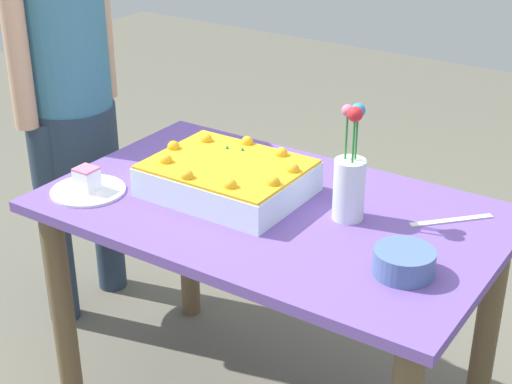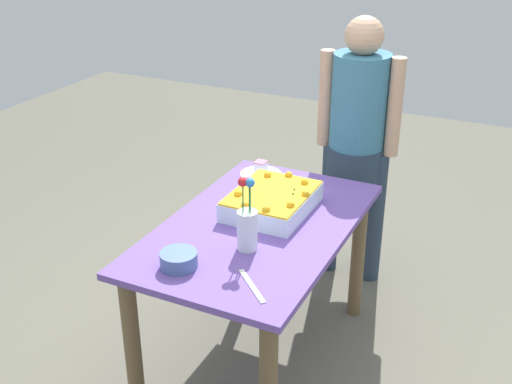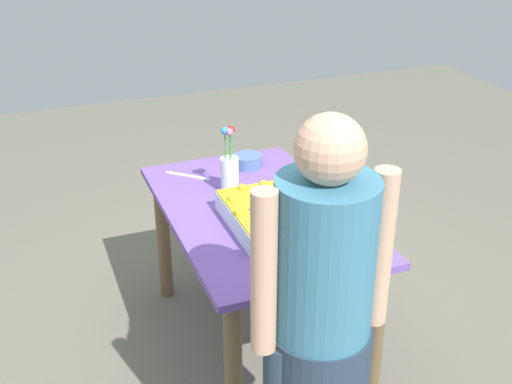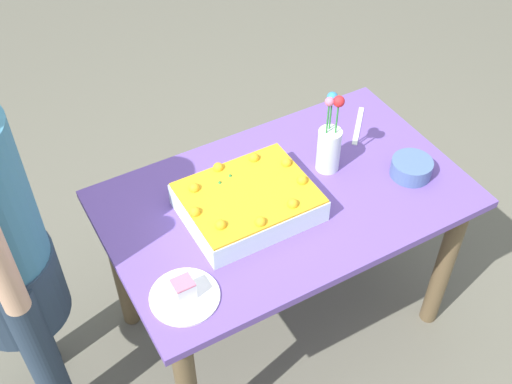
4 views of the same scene
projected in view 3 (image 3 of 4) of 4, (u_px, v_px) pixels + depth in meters
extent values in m
plane|color=#636152|center=(256.00, 341.00, 3.14)|extent=(8.00, 8.00, 0.00)
cube|color=#6A4CA4|center=(256.00, 212.00, 2.82)|extent=(1.25, 0.76, 0.03)
cylinder|color=brown|center=(163.00, 238.00, 3.34)|extent=(0.07, 0.07, 0.70)
cylinder|color=brown|center=(233.00, 375.00, 2.42)|extent=(0.07, 0.07, 0.70)
cylinder|color=brown|center=(272.00, 218.00, 3.54)|extent=(0.07, 0.07, 0.70)
cylinder|color=brown|center=(375.00, 337.00, 2.62)|extent=(0.07, 0.07, 0.70)
cube|color=white|center=(268.00, 215.00, 2.67)|extent=(0.43, 0.34, 0.09)
cube|color=gold|center=(268.00, 205.00, 2.65)|extent=(0.42, 0.33, 0.01)
sphere|color=gold|center=(287.00, 225.00, 2.49)|extent=(0.04, 0.04, 0.04)
sphere|color=gold|center=(304.00, 215.00, 2.55)|extent=(0.04, 0.04, 0.04)
sphere|color=gold|center=(304.00, 201.00, 2.67)|extent=(0.04, 0.04, 0.04)
sphere|color=gold|center=(287.00, 189.00, 2.77)|extent=(0.04, 0.04, 0.04)
sphere|color=gold|center=(263.00, 184.00, 2.81)|extent=(0.04, 0.04, 0.04)
sphere|color=gold|center=(242.00, 188.00, 2.78)|extent=(0.04, 0.04, 0.04)
sphere|color=gold|center=(232.00, 199.00, 2.69)|extent=(0.04, 0.04, 0.04)
sphere|color=gold|center=(238.00, 213.00, 2.57)|extent=(0.04, 0.04, 0.04)
sphere|color=gold|center=(260.00, 224.00, 2.49)|extent=(0.04, 0.04, 0.04)
cone|color=#2D8438|center=(249.00, 209.00, 2.60)|extent=(0.02, 0.02, 0.02)
cone|color=#2D8438|center=(256.00, 214.00, 2.57)|extent=(0.02, 0.02, 0.02)
cylinder|color=white|center=(354.00, 253.00, 2.48)|extent=(0.21, 0.21, 0.01)
cube|color=white|center=(354.00, 245.00, 2.46)|extent=(0.06, 0.06, 0.06)
cube|color=#D06E8D|center=(355.00, 238.00, 2.45)|extent=(0.06, 0.06, 0.01)
cube|color=silver|center=(188.00, 176.00, 3.13)|extent=(0.17, 0.18, 0.00)
cylinder|color=white|center=(230.00, 175.00, 2.93)|extent=(0.08, 0.08, 0.17)
cylinder|color=#2D8438|center=(230.00, 146.00, 2.85)|extent=(0.01, 0.01, 0.13)
sphere|color=#D06B93|center=(230.00, 132.00, 2.82)|extent=(0.03, 0.03, 0.03)
cylinder|color=#2D8438|center=(231.00, 143.00, 2.88)|extent=(0.01, 0.01, 0.13)
sphere|color=red|center=(231.00, 130.00, 2.85)|extent=(0.04, 0.04, 0.04)
cylinder|color=#2D8438|center=(225.00, 145.00, 2.87)|extent=(0.01, 0.01, 0.13)
sphere|color=#2F82C7|center=(225.00, 131.00, 2.84)|extent=(0.04, 0.04, 0.04)
cylinder|color=#4E6A9B|center=(248.00, 161.00, 3.21)|extent=(0.15, 0.15, 0.06)
cylinder|color=#28384B|center=(318.00, 363.00, 2.02)|extent=(0.31, 0.31, 0.28)
cylinder|color=teal|center=(324.00, 261.00, 1.86)|extent=(0.30, 0.30, 0.52)
sphere|color=tan|center=(330.00, 149.00, 1.70)|extent=(0.20, 0.20, 0.20)
cylinder|color=tan|center=(380.00, 249.00, 1.92)|extent=(0.08, 0.08, 0.52)
cylinder|color=tan|center=(264.00, 274.00, 1.80)|extent=(0.08, 0.08, 0.52)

